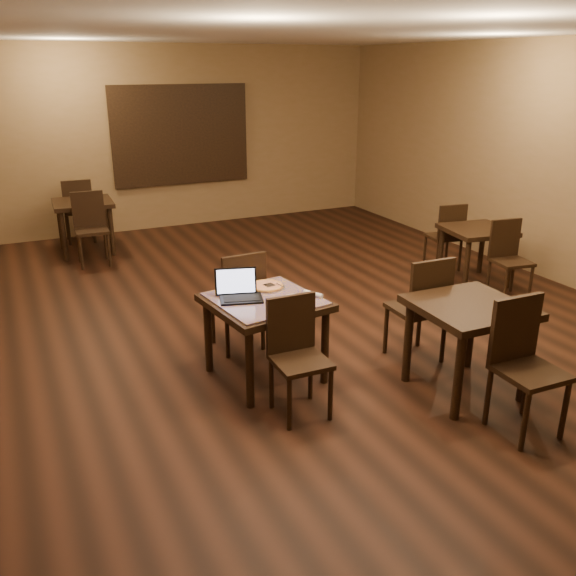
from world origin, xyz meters
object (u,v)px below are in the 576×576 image
laptop (239,291)px  other_table_b_chair_far (78,207)px  tiled_table (265,309)px  other_table_b_chair_near (90,224)px  chair_main_far (240,296)px  other_table_a_chair_far (447,233)px  other_table_b (83,210)px  other_table_c_chair_far (423,304)px  pizza_pan (266,287)px  other_table_c (469,319)px  chair_main_near (296,349)px  other_table_a (476,237)px  other_table_c_chair_near (523,357)px  other_table_a_chair_near (508,254)px

laptop → other_table_b_chair_far: laptop is taller
tiled_table → other_table_b_chair_near: other_table_b_chair_near is taller
chair_main_far → other_table_a_chair_far: bearing=-164.6°
other_table_b → other_table_c_chair_far: other_table_c_chair_far is taller
pizza_pan → other_table_c_chair_far: 1.46m
other_table_a_chair_far → other_table_c: 3.36m
other_table_b_chair_near → chair_main_near: bearing=-77.2°
other_table_b_chair_far → laptop: bearing=99.9°
other_table_a_chair_far → other_table_b_chair_near: 4.94m
chair_main_far → other_table_a_chair_far: chair_main_far is taller
other_table_b_chair_far → other_table_c: other_table_b_chair_far is taller
chair_main_far → pizza_pan: bearing=104.7°
other_table_b → other_table_b_chair_far: (-0.00, 0.59, -0.08)m
laptop → other_table_a: bearing=32.8°
other_table_a_chair_far → other_table_c_chair_near: 3.87m
laptop → other_table_c: bearing=-16.9°
other_table_b_chair_far → other_table_c_chair_near: (2.31, -6.92, 0.02)m
pizza_pan → other_table_b_chair_near: size_ratio=0.34×
tiled_table → other_table_c_chair_near: other_table_c_chair_near is taller
pizza_pan → tiled_table: bearing=-116.6°
other_table_a → other_table_a_chair_near: other_table_a_chair_near is taller
tiled_table → other_table_b_chair_far: (-0.87, 5.34, -0.09)m
other_table_c → other_table_c_chair_far: (-0.00, 0.61, -0.08)m
other_table_a_chair_far → other_table_c_chair_near: size_ratio=0.89×
other_table_c_chair_far → other_table_c_chair_near: bearing=92.0°
other_table_b → other_table_b_chair_near: other_table_b_chair_near is taller
tiled_table → chair_main_near: 0.63m
chair_main_near → other_table_b_chair_far: (-0.87, 5.96, 0.03)m
pizza_pan → other_table_a_chair_far: other_table_a_chair_far is taller
chair_main_far → other_table_a_chair_near: 3.46m
pizza_pan → other_table_a_chair_near: size_ratio=0.37×
chair_main_near → other_table_a_chair_near: chair_main_near is taller
other_table_b → other_table_a_chair_near: bearing=-41.0°
chair_main_near → other_table_c_chair_far: 1.46m
chair_main_far → other_table_c: 2.13m
chair_main_near → other_table_c: 1.48m
pizza_pan → other_table_a_chair_near: (3.35, 0.40, -0.24)m
other_table_b_chair_near → other_table_c_chair_far: (2.30, -4.52, 0.02)m
other_table_a_chair_far → other_table_a_chair_near: bearing=100.2°
chair_main_far → other_table_a: chair_main_far is taller
pizza_pan → other_table_b_chair_far: bearing=101.0°
other_table_a_chair_near → other_table_b_chair_far: 6.40m
other_table_b_chair_far → other_table_c_chair_near: 7.29m
chair_main_near → other_table_c: bearing=-12.3°
other_table_b_chair_near → other_table_c_chair_near: size_ratio=0.97×
chair_main_far → other_table_c: chair_main_far is taller
pizza_pan → other_table_b_chair_near: (-0.98, 3.93, -0.20)m
other_table_b → other_table_a: bearing=-37.0°
laptop → pizza_pan: 0.35m
tiled_table → chair_main_far: bearing=81.9°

